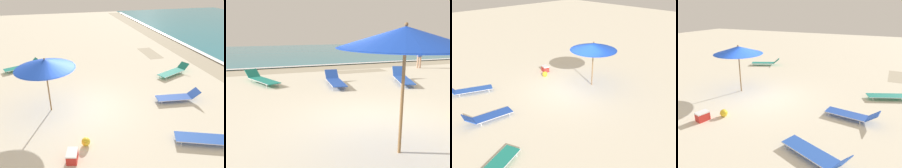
# 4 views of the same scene
# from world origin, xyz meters

# --- Properties ---
(ground_plane) EXTENTS (60.00, 60.00, 0.16)m
(ground_plane) POSITION_xyz_m (0.00, 0.01, -0.08)
(ground_plane) COLOR beige
(ocean_water) EXTENTS (60.00, 19.99, 0.07)m
(ocean_water) POSITION_xyz_m (0.00, 20.06, 0.03)
(ocean_water) COLOR teal
(ocean_water) RESTS_ON ground_plane
(beach_umbrella) EXTENTS (2.52, 2.52, 2.50)m
(beach_umbrella) POSITION_xyz_m (-0.28, -1.43, 2.23)
(beach_umbrella) COLOR olive
(beach_umbrella) RESTS_ON ground_plane
(sun_lounger_under_umbrella) EXTENTS (1.46, 2.40, 0.51)m
(sun_lounger_under_umbrella) POSITION_xyz_m (-2.51, 6.01, 0.21)
(sun_lounger_under_umbrella) COLOR #1E8475
(sun_lounger_under_umbrella) RESTS_ON ground_plane
(sun_lounger_beside_umbrella) EXTENTS (1.38, 2.31, 0.60)m
(sun_lounger_beside_umbrella) POSITION_xyz_m (3.46, 4.07, 0.22)
(sun_lounger_beside_umbrella) COLOR blue
(sun_lounger_beside_umbrella) RESTS_ON ground_plane
(sun_lounger_near_water_left) EXTENTS (0.86, 2.16, 0.53)m
(sun_lounger_near_water_left) POSITION_xyz_m (0.44, 4.59, 0.21)
(sun_lounger_near_water_left) COLOR blue
(sun_lounger_near_water_left) RESTS_ON ground_plane
(beachgoer_wading_adult) EXTENTS (0.45, 0.27, 1.76)m
(beachgoer_wading_adult) POSITION_xyz_m (6.84, 7.41, 1.00)
(beachgoer_wading_adult) COLOR tan
(beachgoer_wading_adult) RESTS_ON ground_plane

